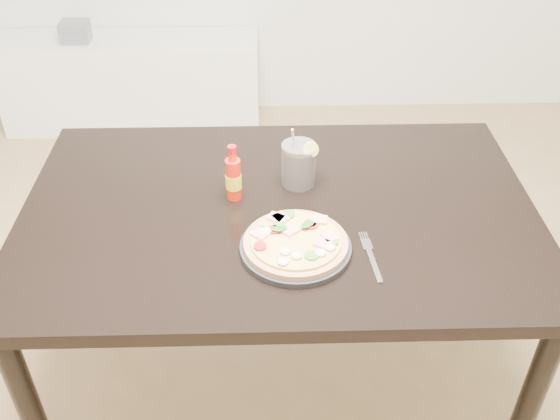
{
  "coord_description": "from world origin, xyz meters",
  "views": [
    {
      "loc": [
        -0.06,
        -1.14,
        1.76
      ],
      "look_at": [
        -0.03,
        0.1,
        0.83
      ],
      "focal_mm": 40.0,
      "sensor_mm": 36.0,
      "label": 1
    }
  ],
  "objects_px": {
    "cola_cup": "(299,165)",
    "media_console": "(132,83)",
    "pizza": "(296,241)",
    "hot_sauce_bottle": "(233,178)",
    "dining_table": "(279,231)",
    "plate": "(296,248)",
    "fork": "(370,255)"
  },
  "relations": [
    {
      "from": "dining_table",
      "to": "fork",
      "type": "height_order",
      "value": "fork"
    },
    {
      "from": "cola_cup",
      "to": "media_console",
      "type": "bearing_deg",
      "value": 115.55
    },
    {
      "from": "dining_table",
      "to": "pizza",
      "type": "xyz_separation_m",
      "value": [
        0.04,
        -0.18,
        0.11
      ]
    },
    {
      "from": "fork",
      "to": "media_console",
      "type": "relative_size",
      "value": 0.13
    },
    {
      "from": "dining_table",
      "to": "media_console",
      "type": "xyz_separation_m",
      "value": [
        -0.77,
        1.85,
        -0.42
      ]
    },
    {
      "from": "plate",
      "to": "pizza",
      "type": "height_order",
      "value": "pizza"
    },
    {
      "from": "pizza",
      "to": "hot_sauce_bottle",
      "type": "distance_m",
      "value": 0.28
    },
    {
      "from": "pizza",
      "to": "cola_cup",
      "type": "xyz_separation_m",
      "value": [
        0.02,
        0.29,
        0.03
      ]
    },
    {
      "from": "plate",
      "to": "cola_cup",
      "type": "bearing_deg",
      "value": 85.87
    },
    {
      "from": "cola_cup",
      "to": "media_console",
      "type": "xyz_separation_m",
      "value": [
        -0.83,
        1.74,
        -0.56
      ]
    },
    {
      "from": "dining_table",
      "to": "media_console",
      "type": "relative_size",
      "value": 1.0
    },
    {
      "from": "hot_sauce_bottle",
      "to": "fork",
      "type": "bearing_deg",
      "value": -36.65
    },
    {
      "from": "hot_sauce_bottle",
      "to": "media_console",
      "type": "distance_m",
      "value": 2.0
    },
    {
      "from": "dining_table",
      "to": "cola_cup",
      "type": "xyz_separation_m",
      "value": [
        0.06,
        0.11,
        0.14
      ]
    },
    {
      "from": "plate",
      "to": "pizza",
      "type": "relative_size",
      "value": 1.07
    },
    {
      "from": "pizza",
      "to": "fork",
      "type": "distance_m",
      "value": 0.19
    },
    {
      "from": "fork",
      "to": "media_console",
      "type": "xyz_separation_m",
      "value": [
        -0.99,
        2.06,
        -0.5
      ]
    },
    {
      "from": "pizza",
      "to": "hot_sauce_bottle",
      "type": "height_order",
      "value": "hot_sauce_bottle"
    },
    {
      "from": "plate",
      "to": "fork",
      "type": "bearing_deg",
      "value": -7.92
    },
    {
      "from": "fork",
      "to": "cola_cup",
      "type": "bearing_deg",
      "value": 111.34
    },
    {
      "from": "cola_cup",
      "to": "hot_sauce_bottle",
      "type": "bearing_deg",
      "value": -160.03
    },
    {
      "from": "hot_sauce_bottle",
      "to": "cola_cup",
      "type": "xyz_separation_m",
      "value": [
        0.18,
        0.07,
        -0.01
      ]
    },
    {
      "from": "hot_sauce_bottle",
      "to": "media_console",
      "type": "height_order",
      "value": "hot_sauce_bottle"
    },
    {
      "from": "dining_table",
      "to": "hot_sauce_bottle",
      "type": "xyz_separation_m",
      "value": [
        -0.12,
        0.05,
        0.15
      ]
    },
    {
      "from": "dining_table",
      "to": "pizza",
      "type": "distance_m",
      "value": 0.22
    },
    {
      "from": "dining_table",
      "to": "pizza",
      "type": "bearing_deg",
      "value": -78.47
    },
    {
      "from": "pizza",
      "to": "media_console",
      "type": "relative_size",
      "value": 0.19
    },
    {
      "from": "dining_table",
      "to": "media_console",
      "type": "distance_m",
      "value": 2.05
    },
    {
      "from": "plate",
      "to": "media_console",
      "type": "height_order",
      "value": "plate"
    },
    {
      "from": "media_console",
      "to": "pizza",
      "type": "bearing_deg",
      "value": -68.3
    },
    {
      "from": "dining_table",
      "to": "cola_cup",
      "type": "bearing_deg",
      "value": 62.86
    },
    {
      "from": "media_console",
      "to": "dining_table",
      "type": "bearing_deg",
      "value": -67.36
    }
  ]
}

